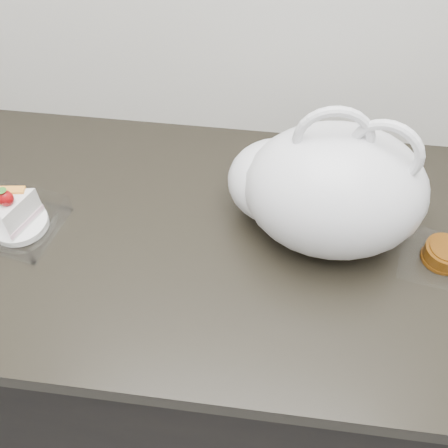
# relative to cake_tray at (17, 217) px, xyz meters

# --- Properties ---
(counter) EXTENTS (2.04, 0.64, 0.90)m
(counter) POSITION_rel_cake_tray_xyz_m (0.40, 0.03, -0.48)
(counter) COLOR black
(counter) RESTS_ON ground
(cake_tray) EXTENTS (0.16, 0.16, 0.11)m
(cake_tray) POSITION_rel_cake_tray_xyz_m (0.00, 0.00, 0.00)
(cake_tray) COLOR white
(cake_tray) RESTS_ON counter
(mooncake_wrap) EXTENTS (0.17, 0.16, 0.03)m
(mooncake_wrap) POSITION_rel_cake_tray_xyz_m (0.78, 0.02, -0.02)
(mooncake_wrap) COLOR white
(mooncake_wrap) RESTS_ON counter
(plastic_bag) EXTENTS (0.37, 0.28, 0.29)m
(plastic_bag) POSITION_rel_cake_tray_xyz_m (0.55, 0.07, 0.08)
(plastic_bag) COLOR silver
(plastic_bag) RESTS_ON counter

